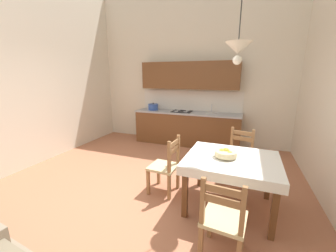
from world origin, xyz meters
TOP-DOWN VIEW (x-y plane):
  - ground_plane at (0.00, 0.00)m, footprint 5.84×6.34m
  - wall_back at (0.00, 2.93)m, footprint 5.84×0.12m
  - wall_left at (-2.68, 0.00)m, footprint 0.12×6.34m
  - kitchen_cabinetry at (0.01, 2.60)m, footprint 2.84×0.63m
  - dining_table at (1.35, 0.04)m, footprint 1.26×1.09m
  - dining_chair_camera_side at (1.35, -0.86)m, footprint 0.46×0.46m
  - dining_chair_kitchen_side at (1.44, 0.94)m, footprint 0.50×0.50m
  - dining_chair_tv_side at (0.37, 0.09)m, footprint 0.45×0.45m
  - fruit_bowl at (1.27, 0.03)m, footprint 0.30×0.30m
  - pendant_lamp at (1.33, 0.02)m, footprint 0.32×0.32m

SIDE VIEW (x-z plane):
  - ground_plane at x=0.00m, z-range -0.10..0.00m
  - dining_chair_camera_side at x=1.35m, z-range -0.02..0.91m
  - dining_chair_kitchen_side at x=1.44m, z-range -0.02..0.91m
  - dining_chair_tv_side at x=0.37m, z-range -0.02..0.91m
  - dining_table at x=1.35m, z-range 0.25..1.00m
  - fruit_bowl at x=1.27m, z-range 0.75..0.87m
  - kitchen_cabinetry at x=0.01m, z-range -0.24..1.96m
  - wall_back at x=0.00m, z-range 0.00..4.17m
  - wall_left at x=-2.68m, z-range 0.00..4.17m
  - pendant_lamp at x=1.33m, z-range 1.75..2.55m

